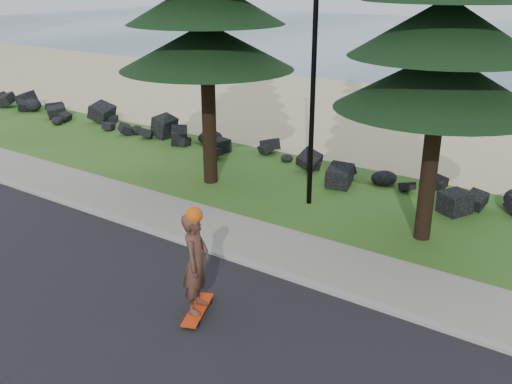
% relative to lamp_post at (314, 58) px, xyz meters
% --- Properties ---
extents(ground, '(160.00, 160.00, 0.00)m').
position_rel_lamp_post_xyz_m(ground, '(0.00, -3.20, -4.13)').
color(ground, '#2F5B1C').
rests_on(ground, ground).
extents(road, '(160.00, 7.00, 0.02)m').
position_rel_lamp_post_xyz_m(road, '(0.00, -7.70, -4.12)').
color(road, black).
rests_on(road, ground).
extents(kerb, '(160.00, 0.20, 0.10)m').
position_rel_lamp_post_xyz_m(kerb, '(0.00, -4.10, -4.08)').
color(kerb, '#9B988B').
rests_on(kerb, ground).
extents(sidewalk, '(160.00, 2.00, 0.08)m').
position_rel_lamp_post_xyz_m(sidewalk, '(0.00, -3.00, -4.09)').
color(sidewalk, gray).
rests_on(sidewalk, ground).
extents(beach_sand, '(160.00, 15.00, 0.01)m').
position_rel_lamp_post_xyz_m(beach_sand, '(0.00, 11.30, -4.13)').
color(beach_sand, '#CBB887').
rests_on(beach_sand, ground).
extents(seawall_boulders, '(60.00, 2.40, 1.10)m').
position_rel_lamp_post_xyz_m(seawall_boulders, '(0.00, 2.40, -4.13)').
color(seawall_boulders, black).
rests_on(seawall_boulders, ground).
extents(lamp_post, '(0.25, 0.14, 8.14)m').
position_rel_lamp_post_xyz_m(lamp_post, '(0.00, 0.00, 0.00)').
color(lamp_post, black).
rests_on(lamp_post, ground).
extents(skateboarder, '(0.74, 1.23, 2.25)m').
position_rel_lamp_post_xyz_m(skateboarder, '(1.12, -6.30, -3.00)').
color(skateboarder, red).
rests_on(skateboarder, ground).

